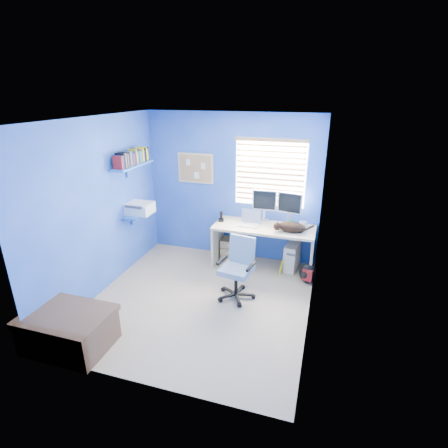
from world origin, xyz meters
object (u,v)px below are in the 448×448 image
(tower_pc, at_px, (292,256))
(office_chair, at_px, (237,276))
(desk, at_px, (263,247))
(cat, at_px, (292,227))
(laptop, at_px, (249,219))

(tower_pc, xyz_separation_m, office_chair, (-0.66, -1.08, 0.11))
(desk, relative_size, cat, 3.78)
(laptop, height_order, cat, laptop)
(tower_pc, height_order, office_chair, office_chair)
(laptop, xyz_separation_m, tower_pc, (0.73, 0.11, -0.62))
(laptop, distance_m, cat, 0.70)
(cat, relative_size, office_chair, 0.49)
(laptop, distance_m, tower_pc, 0.96)
(office_chair, bearing_deg, laptop, 93.96)
(office_chair, bearing_deg, desk, 79.48)
(desk, bearing_deg, tower_pc, 11.56)
(cat, bearing_deg, laptop, 155.08)
(tower_pc, relative_size, office_chair, 0.51)
(laptop, bearing_deg, cat, -3.13)
(desk, relative_size, tower_pc, 3.64)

